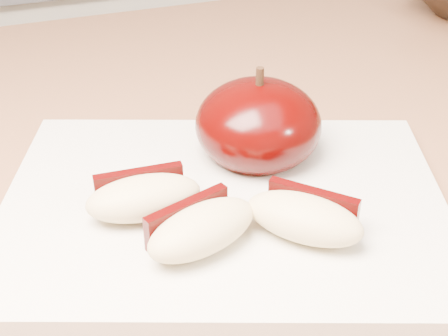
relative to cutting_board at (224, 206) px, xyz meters
name	(u,v)px	position (x,y,z in m)	size (l,w,h in m)	color
back_cabinet	(101,155)	(0.02, 0.79, -0.44)	(2.40, 0.62, 0.94)	silver
cutting_board	(224,206)	(0.00, 0.00, 0.00)	(0.29, 0.21, 0.01)	beige
apple_half	(258,125)	(0.04, 0.05, 0.03)	(0.09, 0.09, 0.08)	black
apple_wedge_a	(143,196)	(-0.05, 0.00, 0.02)	(0.07, 0.04, 0.03)	#D6C088
apple_wedge_b	(200,228)	(-0.03, -0.04, 0.02)	(0.08, 0.06, 0.03)	#D6C088
apple_wedge_c	(305,217)	(0.03, -0.05, 0.02)	(0.08, 0.08, 0.03)	#D6C088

